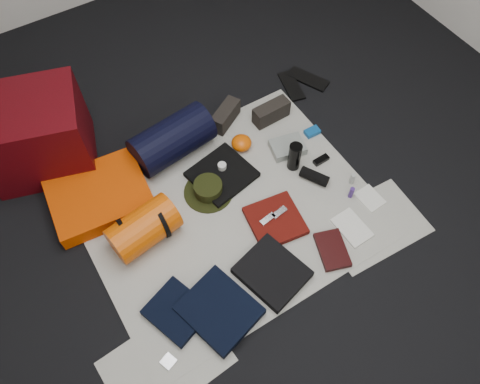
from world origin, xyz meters
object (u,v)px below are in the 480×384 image
sleeping_pad (99,196)px  water_bottle (295,156)px  stuff_sack (144,228)px  compact_camera (294,148)px  red_cabinet (36,134)px  navy_duffel (172,139)px  paperback_book (332,250)px

sleeping_pad → water_bottle: bearing=-19.7°
stuff_sack → compact_camera: stuff_sack is taller
red_cabinet → stuff_sack: red_cabinet is taller
red_cabinet → sleeping_pad: size_ratio=1.05×
navy_duffel → stuff_sack: bearing=-139.6°
red_cabinet → sleeping_pad: bearing=-54.3°
sleeping_pad → navy_duffel: bearing=9.2°
stuff_sack → navy_duffel: navy_duffel is taller
navy_duffel → paperback_book: navy_duffel is taller
red_cabinet → sleeping_pad: 0.52m
compact_camera → water_bottle: bearing=-119.5°
sleeping_pad → stuff_sack: 0.39m
water_bottle → paperback_book: bearing=-104.4°
water_bottle → paperback_book: size_ratio=0.86×
water_bottle → paperback_book: (-0.15, -0.58, -0.08)m
red_cabinet → water_bottle: 1.52m
sleeping_pad → stuff_sack: size_ratio=1.47×
sleeping_pad → compact_camera: bearing=-14.1°
navy_duffel → compact_camera: (0.65, -0.38, -0.11)m
water_bottle → compact_camera: (0.07, 0.10, -0.08)m
stuff_sack → paperback_book: 1.04m
sleeping_pad → stuff_sack: bearing=-71.3°
water_bottle → compact_camera: bearing=53.1°
red_cabinet → stuff_sack: (0.28, -0.82, -0.12)m
sleeping_pad → navy_duffel: (0.53, 0.09, 0.08)m
compact_camera → red_cabinet: bearing=157.9°
sleeping_pad → red_cabinet: bearing=108.8°
red_cabinet → compact_camera: (1.33, -0.75, -0.22)m
sleeping_pad → navy_duffel: 0.54m
red_cabinet → water_bottle: red_cabinet is taller
stuff_sack → compact_camera: 1.06m
navy_duffel → compact_camera: navy_duffel is taller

